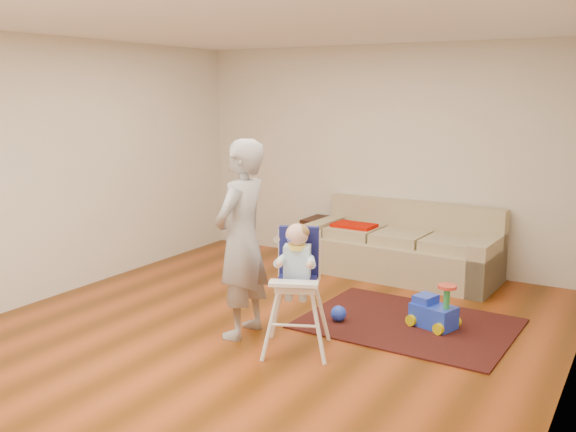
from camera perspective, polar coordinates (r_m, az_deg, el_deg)
The scene contains 9 objects.
ground at distance 5.93m, azimuth -1.98°, elevation -10.18°, with size 5.50×5.50×0.00m, color #552908.
room_envelope at distance 5.98m, azimuth 0.61°, elevation 8.45°, with size 5.04×5.52×2.72m.
sofa at distance 7.61m, azimuth 10.12°, elevation -2.21°, with size 2.23×1.00×0.84m.
side_table at distance 8.28m, azimuth 3.57°, elevation -2.06°, with size 0.54×0.54×0.54m, color black, non-canonical shape.
area_rug at distance 6.19m, azimuth 10.62°, elevation -9.37°, with size 1.88×1.41×0.02m, color black.
ride_on_toy at distance 6.07m, azimuth 12.85°, elevation -7.64°, with size 0.39×0.28×0.43m, color blue, non-canonical shape.
toy_ball at distance 6.12m, azimuth 4.51°, elevation -8.63°, with size 0.15×0.15×0.15m, color blue.
high_chair at distance 5.34m, azimuth 0.80°, elevation -6.60°, with size 0.67×0.67×1.10m.
adult at distance 5.61m, azimuth -4.16°, elevation -2.08°, with size 0.64×0.42×1.75m, color gray.
Camera 1 is at (2.96, -4.67, 2.15)m, focal length 40.00 mm.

